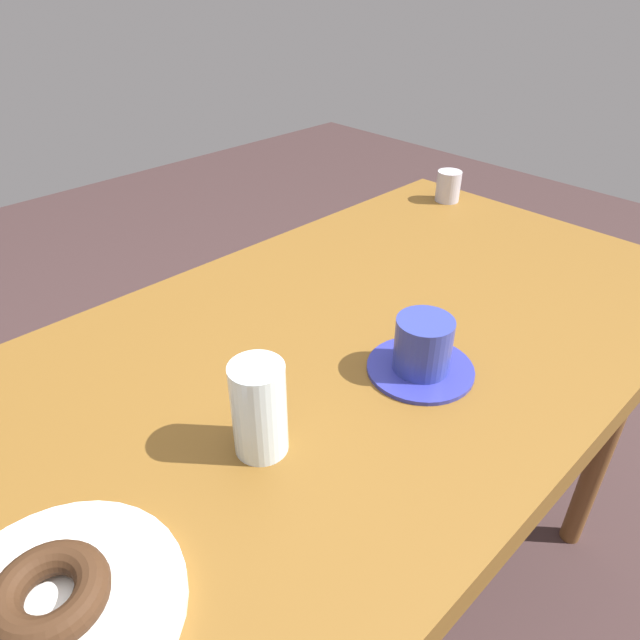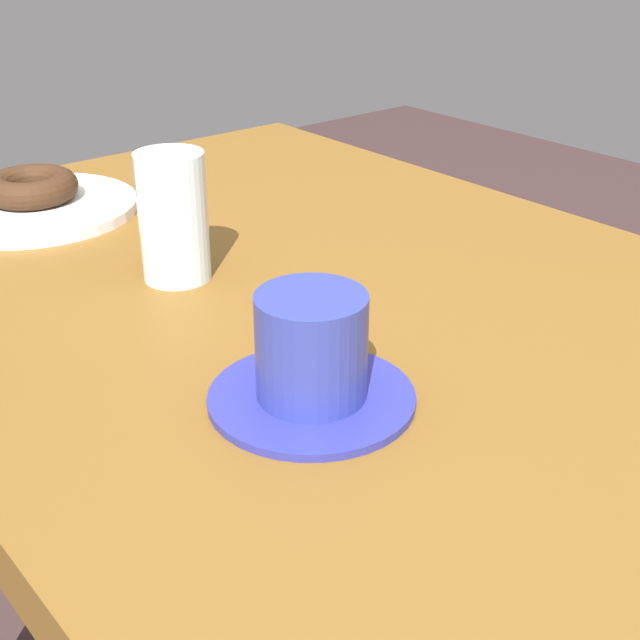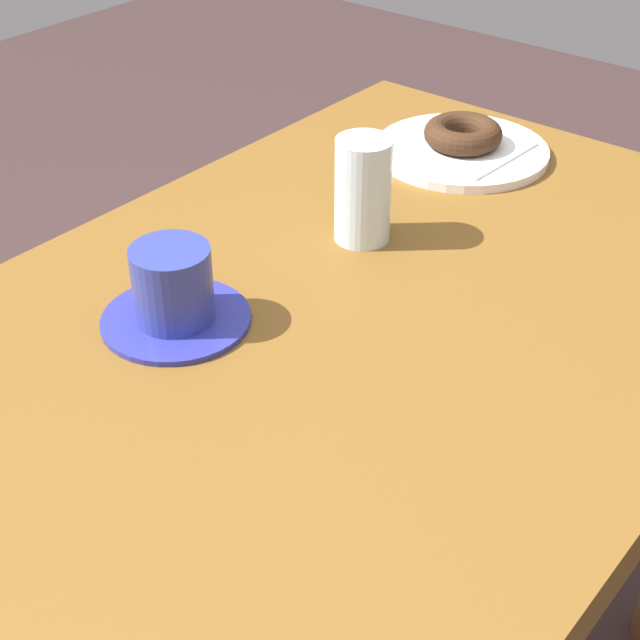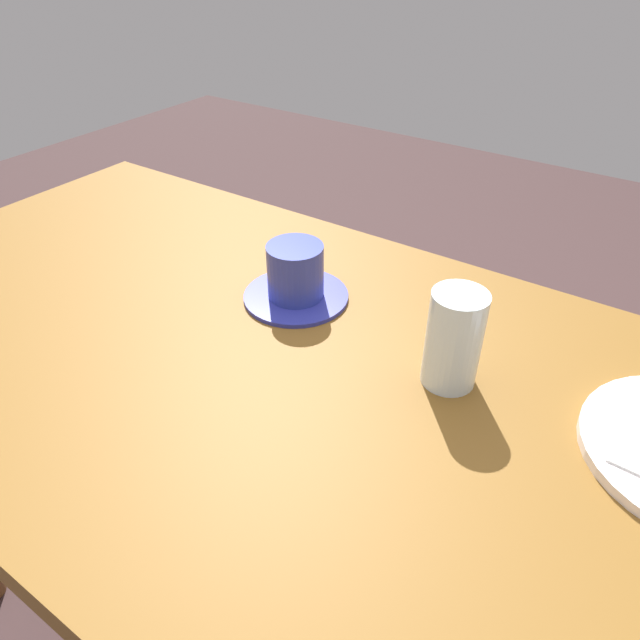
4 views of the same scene
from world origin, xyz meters
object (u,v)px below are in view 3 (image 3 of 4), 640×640
at_px(water_glass, 363,190).
at_px(coffee_cup, 173,291).
at_px(plate_chocolate_ring, 461,151).
at_px(donut_chocolate_ring, 463,134).

distance_m(water_glass, coffee_cup, 0.25).
xyz_separation_m(plate_chocolate_ring, water_glass, (0.25, 0.03, 0.05)).
relative_size(plate_chocolate_ring, coffee_cup, 1.54).
bearing_deg(plate_chocolate_ring, coffee_cup, -1.27).
relative_size(plate_chocolate_ring, water_glass, 1.91).
relative_size(water_glass, coffee_cup, 0.80).
bearing_deg(donut_chocolate_ring, coffee_cup, -1.27).
distance_m(plate_chocolate_ring, donut_chocolate_ring, 0.02).
bearing_deg(water_glass, coffee_cup, -9.37).
xyz_separation_m(donut_chocolate_ring, water_glass, (0.25, 0.03, 0.03)).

